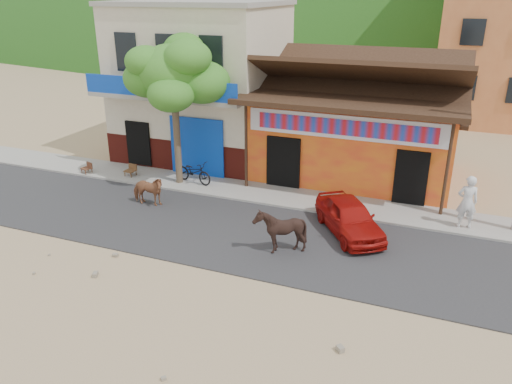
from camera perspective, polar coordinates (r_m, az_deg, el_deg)
ground at (r=14.76m, az=-4.18°, el=-9.18°), size 120.00×120.00×0.00m
road at (r=16.74m, az=-0.51°, el=-5.00°), size 60.00×5.00×0.04m
sidewalk at (r=19.71m, az=3.29°, el=-0.56°), size 60.00×2.00×0.12m
dance_club at (r=22.39m, az=11.56°, el=6.53°), size 8.00×6.00×3.60m
cafe_building at (r=24.38m, az=-6.08°, el=12.21°), size 7.00×6.00×7.00m
tree at (r=20.42m, az=-9.19°, el=9.03°), size 3.00×3.00×6.00m
cow_tan at (r=19.22m, az=-12.26°, el=0.16°), size 1.43×0.72×1.17m
cow_dark at (r=15.41m, az=2.75°, el=-4.42°), size 1.56×1.45×1.46m
red_car at (r=16.91m, az=10.61°, el=-2.81°), size 3.14×3.66×1.19m
scooter at (r=20.99m, az=-7.12°, el=2.30°), size 1.90×1.03×0.95m
pedestrian at (r=18.15m, az=22.99°, el=-1.05°), size 0.76×0.58×1.86m
cafe_chair_left at (r=23.22m, az=-18.87°, el=3.08°), size 0.50×0.50×0.84m
cafe_chair_right at (r=22.29m, az=-14.23°, el=2.93°), size 0.47×0.47×0.92m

